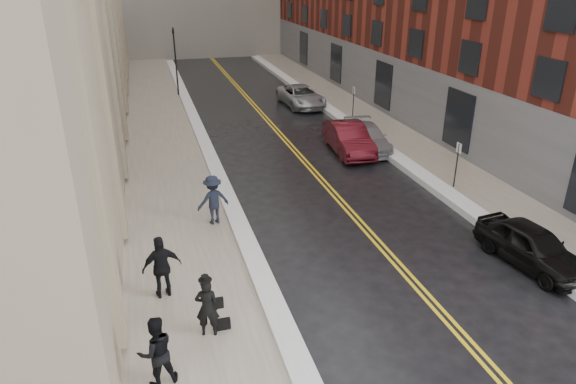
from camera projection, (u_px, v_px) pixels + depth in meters
ground at (363, 329)px, 14.36m from camera, size 160.00×160.00×0.00m
sidewalk_left at (165, 156)px, 27.30m from camera, size 4.00×64.00×0.15m
sidewalk_right at (395, 135)px, 30.67m from camera, size 3.00×64.00×0.15m
lane_stripe_a at (289, 146)px, 29.05m from camera, size 0.12×64.00×0.01m
lane_stripe_b at (293, 146)px, 29.11m from camera, size 0.12×64.00×0.01m
snow_ridge_left at (208, 151)px, 27.86m from camera, size 0.70×60.80×0.26m
snow_ridge_right at (367, 137)px, 30.18m from camera, size 0.85×60.80×0.30m
traffic_signal at (175, 57)px, 38.91m from camera, size 0.18×0.15×5.20m
parking_sign_near at (457, 162)px, 22.83m from camera, size 0.06×0.35×2.23m
parking_sign_far at (353, 100)px, 33.41m from camera, size 0.06×0.35×2.23m
car_black at (532, 246)px, 17.22m from camera, size 2.20×4.34×1.42m
car_maroon at (349, 138)px, 27.75m from camera, size 2.07×5.01×1.61m
car_silver_near at (367, 137)px, 28.35m from camera, size 2.44×4.79×1.33m
car_silver_far at (301, 96)px, 37.22m from camera, size 2.71×5.37×1.46m
pedestrian_main at (207, 307)px, 13.61m from camera, size 0.70×0.54×1.73m
pedestrian_a at (156, 352)px, 11.97m from camera, size 1.02×0.87×1.83m
pedestrian_b at (213, 200)px, 19.65m from camera, size 1.40×1.00×1.95m
pedestrian_c at (162, 267)px, 15.19m from camera, size 1.24×0.69×2.00m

